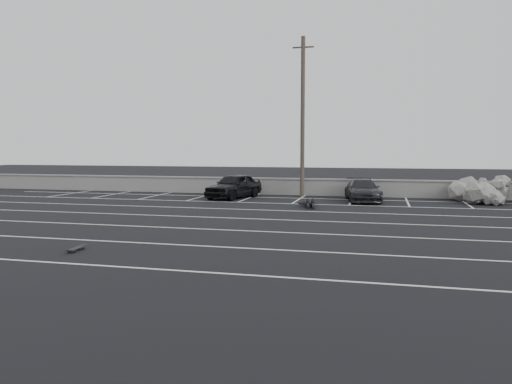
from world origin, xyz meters
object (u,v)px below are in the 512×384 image
(car_left, at_px, (234,186))
(riprap_pile, at_px, (495,194))
(car_right, at_px, (363,190))
(person, at_px, (309,202))
(utility_pole, at_px, (303,116))
(skateboard, at_px, (76,249))
(trash_bin, at_px, (457,191))

(car_left, height_order, riprap_pile, car_left)
(car_right, relative_size, person, 1.58)
(car_right, relative_size, riprap_pile, 0.74)
(utility_pole, bearing_deg, car_left, -151.39)
(skateboard, bearing_deg, utility_pole, 74.90)
(utility_pole, xyz_separation_m, person, (1.16, -5.20, -4.60))
(utility_pole, distance_m, trash_bin, 9.99)
(car_left, bearing_deg, utility_pole, 44.65)
(car_right, distance_m, utility_pole, 5.94)
(car_right, xyz_separation_m, skateboard, (-7.43, -15.87, -0.54))
(trash_bin, height_order, skateboard, trash_bin)
(car_left, distance_m, person, 5.85)
(skateboard, bearing_deg, trash_bin, 51.81)
(trash_bin, distance_m, riprap_pile, 2.33)
(riprap_pile, bearing_deg, utility_pole, 173.37)
(trash_bin, distance_m, person, 9.60)
(person, bearing_deg, riprap_pile, 9.80)
(car_left, xyz_separation_m, trash_bin, (12.70, 2.44, -0.26))
(car_right, bearing_deg, person, -137.32)
(riprap_pile, xyz_separation_m, person, (-9.46, -3.97, -0.24))
(car_right, bearing_deg, trash_bin, 13.78)
(person, distance_m, skateboard, 13.48)
(car_left, relative_size, skateboard, 5.76)
(trash_bin, xyz_separation_m, skateboard, (-12.69, -18.16, -0.40))
(trash_bin, distance_m, skateboard, 22.16)
(person, bearing_deg, trash_bin, 22.73)
(riprap_pile, bearing_deg, person, -157.25)
(trash_bin, xyz_separation_m, riprap_pile, (1.66, -1.63, 0.03))
(car_right, height_order, person, car_right)
(car_right, height_order, riprap_pile, car_right)
(car_left, height_order, skateboard, car_left)
(trash_bin, xyz_separation_m, person, (-7.80, -5.60, -0.21))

